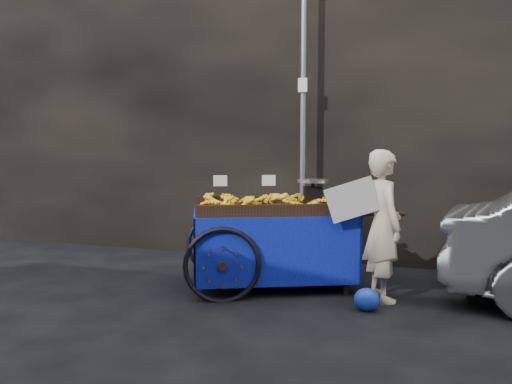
% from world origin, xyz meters
% --- Properties ---
extents(ground, '(80.00, 80.00, 0.00)m').
position_xyz_m(ground, '(0.00, 0.00, 0.00)').
color(ground, black).
rests_on(ground, ground).
extents(building_wall, '(13.50, 2.00, 5.00)m').
position_xyz_m(building_wall, '(0.39, 2.60, 2.50)').
color(building_wall, black).
rests_on(building_wall, ground).
extents(street_pole, '(0.12, 0.10, 4.00)m').
position_xyz_m(street_pole, '(0.30, 1.30, 2.01)').
color(street_pole, slate).
rests_on(street_pole, ground).
extents(banana_cart, '(2.63, 1.96, 1.31)m').
position_xyz_m(banana_cart, '(0.13, 0.22, 0.81)').
color(banana_cart, black).
rests_on(banana_cart, ground).
extents(vendor, '(0.89, 0.68, 1.57)m').
position_xyz_m(vendor, '(1.43, 0.06, 0.79)').
color(vendor, '#C2B390').
rests_on(vendor, ground).
extents(plastic_bag, '(0.25, 0.20, 0.23)m').
position_xyz_m(plastic_bag, '(1.33, -0.37, 0.11)').
color(plastic_bag, '#1A38C6').
rests_on(plastic_bag, ground).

